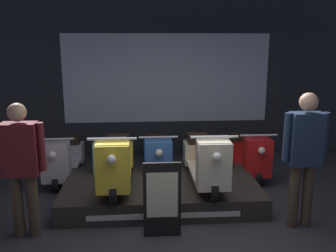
{
  "coord_description": "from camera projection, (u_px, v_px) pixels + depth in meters",
  "views": [
    {
      "loc": [
        -0.51,
        -3.98,
        2.28
      ],
      "look_at": [
        -0.1,
        1.61,
        0.99
      ],
      "focal_mm": 40.0,
      "sensor_mm": 36.0,
      "label": 1
    }
  ],
  "objects": [
    {
      "name": "person_right_browsing",
      "position": [
        305.0,
        151.0,
        4.48
      ],
      "size": [
        0.54,
        0.22,
        1.69
      ],
      "color": "#473828",
      "rests_on": "ground_plane"
    },
    {
      "name": "person_left_browsing",
      "position": [
        21.0,
        162.0,
        4.26
      ],
      "size": [
        0.55,
        0.22,
        1.6
      ],
      "color": "#473828",
      "rests_on": "ground_plane"
    },
    {
      "name": "scooter_backrow_0",
      "position": [
        64.0,
        159.0,
        6.3
      ],
      "size": [
        0.59,
        1.72,
        0.85
      ],
      "color": "black",
      "rests_on": "ground_plane"
    },
    {
      "name": "scooter_backrow_3",
      "position": [
        202.0,
        156.0,
        6.47
      ],
      "size": [
        0.59,
        1.72,
        0.85
      ],
      "color": "black",
      "rests_on": "ground_plane"
    },
    {
      "name": "ground_plane",
      "position": [
        186.0,
        238.0,
        4.42
      ],
      "size": [
        30.0,
        30.0,
        0.0
      ],
      "primitive_type": "plane",
      "color": "#2D2D33"
    },
    {
      "name": "price_sign_board",
      "position": [
        162.0,
        200.0,
        4.36
      ],
      "size": [
        0.44,
        0.04,
        0.92
      ],
      "color": "black",
      "rests_on": "ground_plane"
    },
    {
      "name": "shop_wall_back",
      "position": [
        167.0,
        76.0,
        7.26
      ],
      "size": [
        7.22,
        0.09,
        3.2
      ],
      "color": "#23282D",
      "rests_on": "ground_plane"
    },
    {
      "name": "scooter_backrow_2",
      "position": [
        157.0,
        157.0,
        6.41
      ],
      "size": [
        0.59,
        1.72,
        0.85
      ],
      "color": "black",
      "rests_on": "ground_plane"
    },
    {
      "name": "display_platform",
      "position": [
        161.0,
        192.0,
        5.38
      ],
      "size": [
        2.76,
        1.46,
        0.29
      ],
      "color": "#2D2823",
      "rests_on": "ground_plane"
    },
    {
      "name": "scooter_backrow_1",
      "position": [
        111.0,
        158.0,
        6.36
      ],
      "size": [
        0.59,
        1.72,
        0.85
      ],
      "color": "black",
      "rests_on": "ground_plane"
    },
    {
      "name": "scooter_backrow_4",
      "position": [
        246.0,
        155.0,
        6.52
      ],
      "size": [
        0.59,
        1.72,
        0.85
      ],
      "color": "black",
      "rests_on": "ground_plane"
    },
    {
      "name": "scooter_display_left",
      "position": [
        116.0,
        163.0,
        5.19
      ],
      "size": [
        0.59,
        1.72,
        0.85
      ],
      "color": "black",
      "rests_on": "display_platform"
    },
    {
      "name": "scooter_display_right",
      "position": [
        205.0,
        161.0,
        5.28
      ],
      "size": [
        0.59,
        1.72,
        0.85
      ],
      "color": "black",
      "rests_on": "display_platform"
    }
  ]
}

